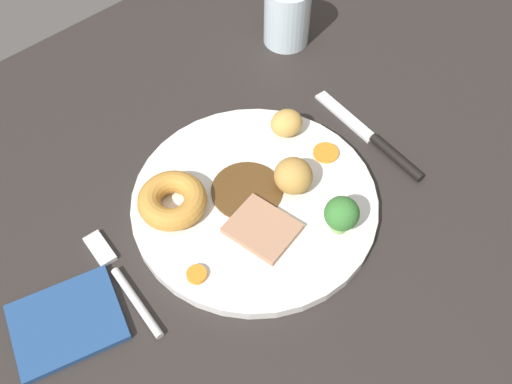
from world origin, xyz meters
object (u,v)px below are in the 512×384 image
object	(u,v)px
dinner_plate	(256,200)
roast_potato_left	(287,123)
folded_napkin	(65,319)
fork	(121,279)
meat_slice_main	(262,229)
carrot_coin_back	(197,275)
yorkshire_pudding	(172,200)
carrot_coin_front	(326,153)
roast_potato_right	(293,176)
water_glass	(287,15)
broccoli_floret	(342,214)
knife	(378,142)

from	to	relation	value
dinner_plate	roast_potato_left	xyz separation A→B (cm)	(9.84, 4.91, 2.36)
folded_napkin	fork	bearing A→B (deg)	-1.41
dinner_plate	meat_slice_main	size ratio (longest dim) A/B	3.98
roast_potato_left	folded_napkin	size ratio (longest dim) A/B	0.38
carrot_coin_back	yorkshire_pudding	bearing A→B (deg)	67.22
carrot_coin_front	roast_potato_left	bearing A→B (deg)	100.01
roast_potato_right	water_glass	bearing A→B (deg)	46.80
dinner_plate	water_glass	xyz separation A→B (cm)	(23.90, 19.10, 3.72)
roast_potato_left	carrot_coin_back	distance (cm)	23.06
dinner_plate	folded_napkin	distance (cm)	24.82
meat_slice_main	broccoli_floret	xyz separation A→B (cm)	(6.56, -5.66, 2.41)
roast_potato_right	folded_napkin	size ratio (longest dim) A/B	0.42
yorkshire_pudding	water_glass	bearing A→B (deg)	23.11
roast_potato_left	broccoli_floret	xyz separation A→B (cm)	(-5.91, -14.44, 1.15)
yorkshire_pudding	broccoli_floret	world-z (taller)	broccoli_floret
meat_slice_main	roast_potato_left	distance (cm)	15.31
dinner_plate	knife	world-z (taller)	dinner_plate
fork	folded_napkin	world-z (taller)	fork
carrot_coin_back	water_glass	size ratio (longest dim) A/B	0.25
carrot_coin_front	knife	size ratio (longest dim) A/B	0.17
knife	folded_napkin	size ratio (longest dim) A/B	1.69
roast_potato_right	carrot_coin_front	distance (cm)	6.96
carrot_coin_back	broccoli_floret	size ratio (longest dim) A/B	0.45
dinner_plate	fork	bearing A→B (deg)	172.03
carrot_coin_back	water_glass	xyz separation A→B (cm)	(35.57, 22.37, 2.72)
meat_slice_main	carrot_coin_back	world-z (taller)	meat_slice_main
water_glass	carrot_coin_front	bearing A→B (deg)	-122.80
dinner_plate	carrot_coin_front	size ratio (longest dim) A/B	9.12
dinner_plate	roast_potato_left	size ratio (longest dim) A/B	6.99
yorkshire_pudding	water_glass	distance (cm)	34.72
meat_slice_main	knife	xyz separation A→B (cm)	(20.54, 0.04, -1.35)
carrot_coin_front	folded_napkin	bearing A→B (deg)	174.01
meat_slice_main	roast_potato_right	world-z (taller)	roast_potato_right
knife	carrot_coin_back	bearing A→B (deg)	94.70
folded_napkin	dinner_plate	bearing A→B (deg)	-6.14
meat_slice_main	roast_potato_right	size ratio (longest dim) A/B	1.59
roast_potato_left	roast_potato_right	xyz separation A→B (cm)	(-5.59, -6.74, 0.44)
yorkshire_pudding	carrot_coin_front	world-z (taller)	yorkshire_pudding
fork	roast_potato_right	bearing A→B (deg)	-95.64
roast_potato_right	broccoli_floret	size ratio (longest dim) A/B	0.93
meat_slice_main	water_glass	bearing A→B (deg)	40.90
roast_potato_right	folded_napkin	world-z (taller)	roast_potato_right
fork	folded_napkin	bearing A→B (deg)	94.05
meat_slice_main	folded_napkin	bearing A→B (deg)	163.49
meat_slice_main	yorkshire_pudding	size ratio (longest dim) A/B	0.91
roast_potato_left	dinner_plate	bearing A→B (deg)	-153.49
meat_slice_main	fork	distance (cm)	16.46
meat_slice_main	folded_napkin	xyz separation A→B (cm)	(-22.04, 6.53, -1.40)
roast_potato_right	broccoli_floret	xyz separation A→B (cm)	(-0.31, -7.70, 0.70)
meat_slice_main	yorkshire_pudding	distance (cm)	10.83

